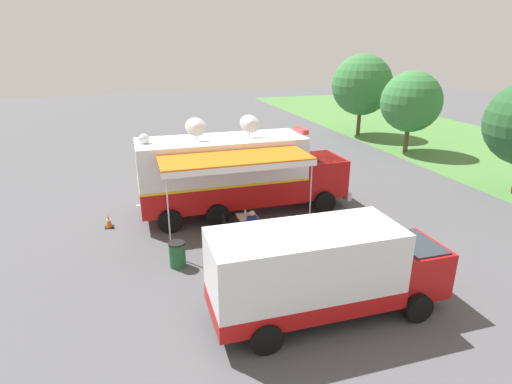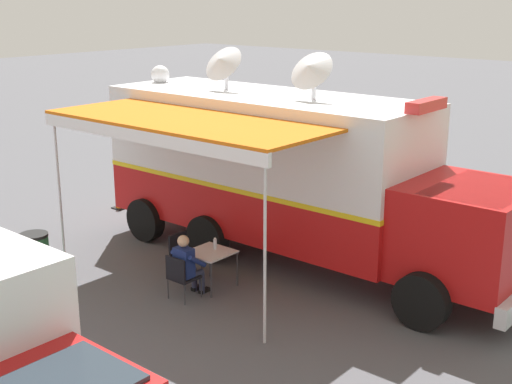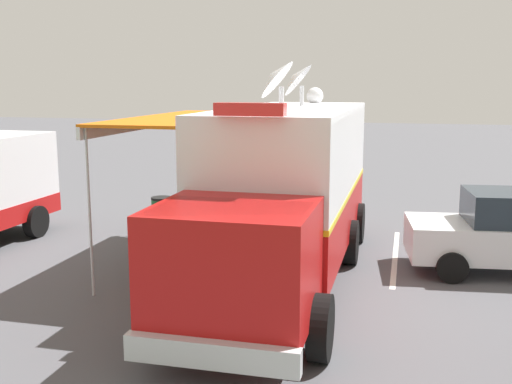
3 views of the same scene
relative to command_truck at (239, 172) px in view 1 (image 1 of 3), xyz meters
The scene contains 15 objects.
ground_plane 2.09m from the command_truck, 92.30° to the right, with size 100.00×100.00×0.00m, color #515156.
lot_stripe 3.66m from the command_truck, 136.56° to the right, with size 0.12×4.80×0.01m, color silver.
command_truck is the anchor object (origin of this frame).
folding_table 2.57m from the command_truck, ahead, with size 0.80×0.80×0.73m.
water_bottle 2.34m from the command_truck, ahead, with size 0.07×0.07×0.22m.
folding_chair_at_table 3.35m from the command_truck, ahead, with size 0.48×0.48×0.87m.
folding_chair_beside_table 2.81m from the command_truck, 27.26° to the right, with size 0.48×0.48×0.87m.
seated_responder 3.12m from the command_truck, ahead, with size 0.66×0.55×1.25m.
trash_bin 5.49m from the command_truck, 39.03° to the right, with size 0.57×0.57×0.91m.
traffic_cone 5.94m from the command_truck, 90.02° to the right, with size 0.36×0.36×0.58m.
support_truck 8.08m from the command_truck, ahead, with size 2.42×6.83×2.70m.
car_behind_truck 8.25m from the command_truck, 152.55° to the left, with size 4.27×2.15×1.76m.
car_far_corner 4.99m from the command_truck, 162.10° to the right, with size 4.37×2.37×1.76m.
tree_far_left 19.50m from the command_truck, 133.78° to the left, with size 4.88×4.88×6.57m.
tree_left_of_centre 16.12m from the command_truck, 117.21° to the left, with size 4.14×4.14×5.60m.
Camera 1 is at (17.09, -3.75, 7.35)m, focal length 29.01 mm.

